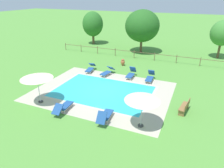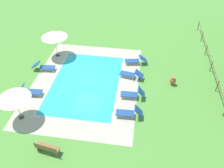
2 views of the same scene
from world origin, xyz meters
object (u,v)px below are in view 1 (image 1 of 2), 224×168
object	(u,v)px
sun_lounger_south_near_corner	(107,72)
patio_umbrella_open_by_bench	(143,98)
tree_west_mid	(93,24)
sun_lounger_south_mid	(150,77)
tree_centre	(223,33)
sun_lounger_north_far	(63,107)
sun_lounger_north_end	(131,74)
sun_lounger_north_near_steps	(90,68)
tree_far_west	(142,26)
patio_umbrella_open_foreground	(37,76)
terracotta_urn_near_fence	(123,62)
wooden_bench_lawn_side	(185,106)
sun_lounger_north_mid	(105,115)

from	to	relation	value
sun_lounger_south_near_corner	patio_umbrella_open_by_bench	xyz separation A→B (m)	(5.63, -7.22, 1.66)
sun_lounger_south_near_corner	tree_west_mid	distance (m)	14.81
sun_lounger_south_mid	tree_centre	world-z (taller)	tree_centre
sun_lounger_north_far	sun_lounger_south_mid	distance (m)	9.02
tree_west_mid	sun_lounger_north_far	bearing A→B (deg)	-67.63
sun_lounger_north_end	patio_umbrella_open_by_bench	bearing A→B (deg)	-67.18
sun_lounger_north_end	sun_lounger_south_mid	xyz separation A→B (m)	(1.96, -0.11, -0.00)
sun_lounger_north_near_steps	tree_far_west	world-z (taller)	tree_far_west
sun_lounger_north_far	tree_centre	xyz separation A→B (m)	(10.67, 18.88, 2.84)
patio_umbrella_open_foreground	terracotta_urn_near_fence	world-z (taller)	patio_umbrella_open_foreground
sun_lounger_north_end	sun_lounger_south_near_corner	bearing A→B (deg)	-171.96
sun_lounger_north_near_steps	patio_umbrella_open_foreground	world-z (taller)	patio_umbrella_open_foreground
sun_lounger_north_end	terracotta_urn_near_fence	distance (m)	3.73
sun_lounger_north_end	sun_lounger_south_mid	world-z (taller)	sun_lounger_north_end
sun_lounger_north_end	sun_lounger_north_near_steps	bearing A→B (deg)	-178.42
wooden_bench_lawn_side	terracotta_urn_near_fence	bearing A→B (deg)	134.24
sun_lounger_south_mid	tree_far_west	size ratio (longest dim) A/B	0.33
sun_lounger_south_near_corner	patio_umbrella_open_by_bench	bearing A→B (deg)	-52.04
sun_lounger_north_far	tree_west_mid	size ratio (longest dim) A/B	0.39
sun_lounger_north_near_steps	patio_umbrella_open_foreground	bearing A→B (deg)	-92.05
sun_lounger_south_mid	tree_centre	distance (m)	12.97
patio_umbrella_open_by_bench	tree_centre	distance (m)	19.16
sun_lounger_north_near_steps	sun_lounger_north_end	distance (m)	4.56
sun_lounger_north_far	terracotta_urn_near_fence	xyz separation A→B (m)	(0.35, 11.13, 0.04)
sun_lounger_south_near_corner	sun_lounger_south_mid	world-z (taller)	sun_lounger_south_mid
sun_lounger_south_near_corner	patio_umbrella_open_foreground	bearing A→B (deg)	-108.06
sun_lounger_south_near_corner	wooden_bench_lawn_side	distance (m)	9.13
sun_lounger_south_near_corner	patio_umbrella_open_foreground	distance (m)	7.87
sun_lounger_north_far	sun_lounger_south_mid	bearing A→B (deg)	61.17
sun_lounger_north_mid	tree_centre	bearing A→B (deg)	68.38
sun_lounger_north_far	wooden_bench_lawn_side	world-z (taller)	wooden_bench_lawn_side
sun_lounger_north_end	sun_lounger_south_near_corner	world-z (taller)	sun_lounger_north_end
sun_lounger_north_end	terracotta_urn_near_fence	world-z (taller)	sun_lounger_north_end
sun_lounger_north_mid	patio_umbrella_open_by_bench	xyz separation A→B (m)	(2.34, 0.32, 1.64)
sun_lounger_south_near_corner	sun_lounger_south_mid	distance (m)	4.41
patio_umbrella_open_by_bench	tree_west_mid	size ratio (longest dim) A/B	0.44
wooden_bench_lawn_side	sun_lounger_south_mid	bearing A→B (deg)	128.20
wooden_bench_lawn_side	tree_centre	bearing A→B (deg)	80.16
sun_lounger_north_end	sun_lounger_north_mid	bearing A→B (deg)	-83.90
patio_umbrella_open_by_bench	tree_far_west	distance (m)	18.00
sun_lounger_north_end	sun_lounger_south_near_corner	xyz separation A→B (m)	(-2.45, -0.35, -0.03)
sun_lounger_north_far	tree_centre	distance (m)	21.87
sun_lounger_south_near_corner	tree_west_mid	size ratio (longest dim) A/B	0.40
sun_lounger_north_far	patio_umbrella_open_by_bench	bearing A→B (deg)	4.54
sun_lounger_north_far	sun_lounger_south_mid	size ratio (longest dim) A/B	1.07
terracotta_urn_near_fence	sun_lounger_north_near_steps	bearing A→B (deg)	-127.75
sun_lounger_south_near_corner	sun_lounger_north_near_steps	bearing A→B (deg)	174.03
sun_lounger_north_far	sun_lounger_south_mid	world-z (taller)	sun_lounger_south_mid
sun_lounger_north_end	tree_west_mid	world-z (taller)	tree_west_mid
sun_lounger_north_near_steps	patio_umbrella_open_by_bench	bearing A→B (deg)	-43.87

